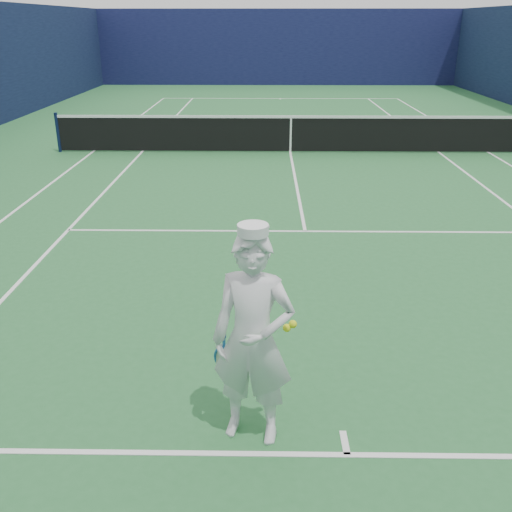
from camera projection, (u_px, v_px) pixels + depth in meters
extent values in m
plane|color=#276733|center=(290.00, 153.00, 15.75)|extent=(80.00, 80.00, 0.00)
cube|color=white|center=(280.00, 98.00, 26.73)|extent=(11.03, 0.06, 0.01)
cube|color=white|center=(347.00, 455.00, 4.76)|extent=(11.03, 0.06, 0.01)
cube|color=white|center=(93.00, 152.00, 15.83)|extent=(0.06, 23.83, 0.01)
cube|color=white|center=(490.00, 153.00, 15.67)|extent=(0.06, 23.83, 0.01)
cube|color=white|center=(142.00, 152.00, 15.81)|extent=(0.06, 23.77, 0.01)
cube|color=white|center=(440.00, 153.00, 15.69)|extent=(0.06, 23.77, 0.01)
cube|color=white|center=(284.00, 117.00, 21.66)|extent=(8.23, 0.06, 0.01)
cube|color=white|center=(305.00, 231.00, 9.83)|extent=(8.23, 0.06, 0.01)
cube|color=white|center=(290.00, 152.00, 15.75)|extent=(0.06, 12.80, 0.01)
cube|color=white|center=(280.00, 99.00, 26.59)|extent=(0.06, 0.30, 0.01)
cube|color=white|center=(345.00, 443.00, 4.90)|extent=(0.06, 0.30, 0.01)
cube|color=#10133D|center=(278.00, 48.00, 31.62)|extent=(20.12, 0.12, 4.00)
cylinder|color=#141E4C|center=(58.00, 132.00, 15.64)|extent=(0.09, 0.09, 1.07)
cube|color=black|center=(291.00, 134.00, 15.56)|extent=(12.79, 0.02, 0.92)
cube|color=white|center=(291.00, 117.00, 15.38)|extent=(12.79, 0.04, 0.07)
cube|color=white|center=(291.00, 135.00, 15.57)|extent=(0.05, 0.03, 0.94)
imported|color=white|center=(253.00, 340.00, 4.67)|extent=(0.77, 0.59, 1.89)
cylinder|color=white|center=(253.00, 230.00, 4.30)|extent=(0.24, 0.24, 0.08)
cube|color=white|center=(257.00, 228.00, 4.43)|extent=(0.20, 0.14, 0.02)
cylinder|color=navy|center=(223.00, 328.00, 4.79)|extent=(0.05, 0.10, 0.22)
cube|color=#1F5CA8|center=(224.00, 343.00, 4.91)|extent=(0.03, 0.02, 0.14)
torus|color=#1F5CA8|center=(228.00, 359.00, 5.04)|extent=(0.31, 0.16, 0.29)
cube|color=beige|center=(228.00, 359.00, 5.04)|extent=(0.22, 0.05, 0.30)
sphere|color=yellow|center=(287.00, 328.00, 4.66)|extent=(0.07, 0.07, 0.07)
sphere|color=yellow|center=(293.00, 324.00, 4.66)|extent=(0.07, 0.07, 0.07)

